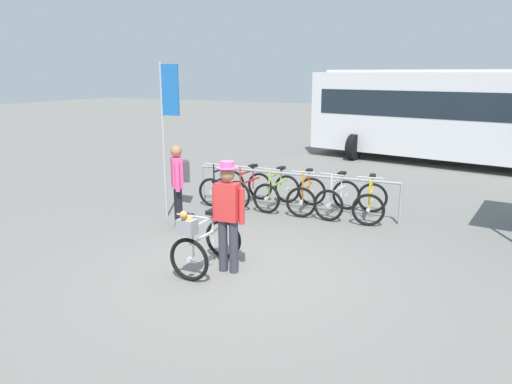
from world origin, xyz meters
The scene contains 13 objects.
ground_plane centered at (0.00, 0.00, 0.00)m, with size 80.00×80.00×0.00m, color slate.
bike_rack_rail centered at (-0.52, 3.43, 0.70)m, with size 4.61×0.25×0.88m.
racked_bike_black centered at (-2.39, 3.53, 0.37)m, with size 0.68×1.09×0.97m.
racked_bike_red centered at (-1.69, 3.56, 0.37)m, with size 0.72×1.12×0.97m.
racked_bike_lime centered at (-0.99, 3.59, 0.37)m, with size 0.71×1.13×0.97m.
racked_bike_orange centered at (-0.29, 3.62, 0.37)m, with size 0.80×1.16×0.97m.
racked_bike_white centered at (0.41, 3.65, 0.37)m, with size 0.74×1.16×0.98m.
racked_bike_yellow centered at (1.11, 3.68, 0.37)m, with size 0.83×1.19×0.97m.
featured_bicycle centered at (-0.49, -0.26, 0.49)m, with size 0.68×1.21×1.09m.
person_with_featured_bike centered at (-0.14, -0.08, 0.95)m, with size 0.53×0.32×1.72m.
pedestrian_with_backpack centered at (-2.11, 1.40, 0.94)m, with size 0.47×0.47×1.64m.
bus_distant centered at (2.26, 11.15, 1.74)m, with size 10.29×4.55×3.08m.
banner_flag centered at (-2.65, 1.87, 2.23)m, with size 0.45×0.05×3.20m.
Camera 1 is at (3.41, -6.19, 2.99)m, focal length 34.30 mm.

